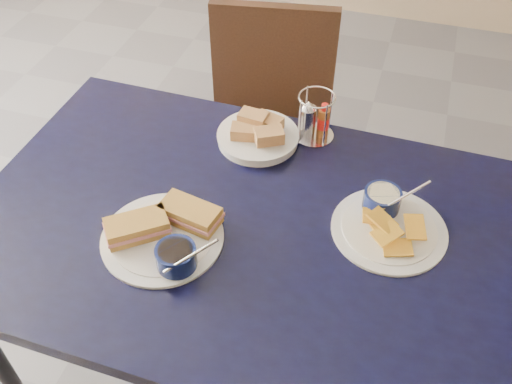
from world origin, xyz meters
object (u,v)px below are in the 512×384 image
(chair_far, at_px, (273,121))
(bread_basket, at_px, (258,134))
(dining_table, at_px, (240,238))
(sandwich_plate, at_px, (166,233))
(plantain_plate, at_px, (387,219))
(condiment_caddy, at_px, (313,119))

(chair_far, height_order, bread_basket, chair_far)
(dining_table, bearing_deg, bread_basket, 98.37)
(chair_far, bearing_deg, sandwich_plate, -92.44)
(dining_table, relative_size, sandwich_plate, 4.28)
(sandwich_plate, distance_m, plantain_plate, 0.52)
(chair_far, distance_m, condiment_caddy, 0.48)
(chair_far, relative_size, condiment_caddy, 6.63)
(sandwich_plate, height_order, bread_basket, sandwich_plate)
(dining_table, bearing_deg, chair_far, 98.93)
(chair_far, distance_m, sandwich_plate, 0.83)
(dining_table, bearing_deg, condiment_caddy, 75.83)
(dining_table, xyz_separation_m, bread_basket, (-0.04, 0.30, 0.08))
(dining_table, height_order, chair_far, chair_far)
(plantain_plate, xyz_separation_m, condiment_caddy, (-0.24, 0.27, 0.04))
(condiment_caddy, bearing_deg, plantain_plate, -48.30)
(sandwich_plate, bearing_deg, plantain_plate, 22.65)
(bread_basket, height_order, condiment_caddy, condiment_caddy)
(chair_far, distance_m, plantain_plate, 0.78)
(plantain_plate, relative_size, condiment_caddy, 1.99)
(sandwich_plate, relative_size, bread_basket, 1.39)
(chair_far, height_order, sandwich_plate, chair_far)
(chair_far, relative_size, sandwich_plate, 2.94)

